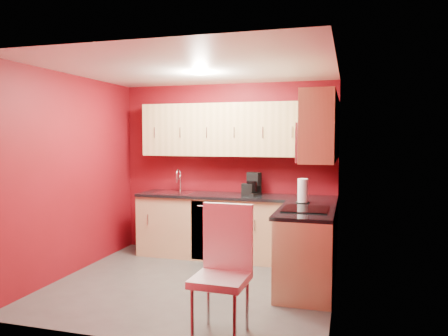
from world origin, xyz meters
The scene contains 21 objects.
floor centered at (0.00, 0.00, 0.00)m, with size 3.20×3.20×0.00m, color #494644.
ceiling centered at (0.00, 0.00, 2.50)m, with size 3.20×3.20×0.00m, color white.
wall_back centered at (0.00, 1.50, 1.25)m, with size 3.20×3.20×0.00m, color maroon.
wall_front centered at (0.00, -1.50, 1.25)m, with size 3.20×3.20×0.00m, color maroon.
wall_left centered at (-1.60, 0.00, 1.25)m, with size 3.00×3.00×0.00m, color maroon.
wall_right centered at (1.60, 0.00, 1.25)m, with size 3.00×3.00×0.00m, color maroon.
base_cabinets_back centered at (0.20, 1.20, 0.43)m, with size 2.80×0.60×0.87m, color tan.
base_cabinets_right centered at (1.30, 0.25, 0.43)m, with size 0.60×1.30×0.87m, color tan.
countertop_back centered at (0.20, 1.19, 0.89)m, with size 2.80×0.63×0.04m, color black.
countertop_right centered at (1.29, 0.23, 0.89)m, with size 0.63×1.27×0.04m, color black.
upper_cabinets_back centered at (0.20, 1.32, 1.83)m, with size 2.80×0.35×0.75m, color #D9B97B.
upper_cabinets_right centered at (1.42, 0.44, 1.89)m, with size 0.35×1.55×0.75m.
microwave centered at (1.39, 0.20, 1.66)m, with size 0.42×0.76×0.42m.
cooktop centered at (1.28, 0.20, 0.92)m, with size 0.50×0.55×0.01m, color black.
sink centered at (-0.70, 1.20, 0.94)m, with size 0.52×0.42×0.35m.
dishwasher_front centered at (-0.05, 0.91, 0.43)m, with size 0.60×0.02×0.82m, color black.
downlight centered at (0.00, 0.30, 2.48)m, with size 0.20×0.20×0.01m, color white.
coffee_maker centered at (0.43, 1.25, 1.07)m, with size 0.19×0.25×0.31m, color black, non-canonical shape.
napkin_holder centered at (0.37, 1.21, 0.99)m, with size 0.15×0.15×0.16m, color black, non-canonical shape.
paper_towel centered at (1.20, 0.69, 1.06)m, with size 0.17×0.17×0.30m, color white, non-canonical shape.
dining_chair centered at (0.70, -1.20, 0.56)m, with size 0.46×0.48×1.13m, color white, non-canonical shape.
Camera 1 is at (1.75, -4.71, 1.71)m, focal length 35.00 mm.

